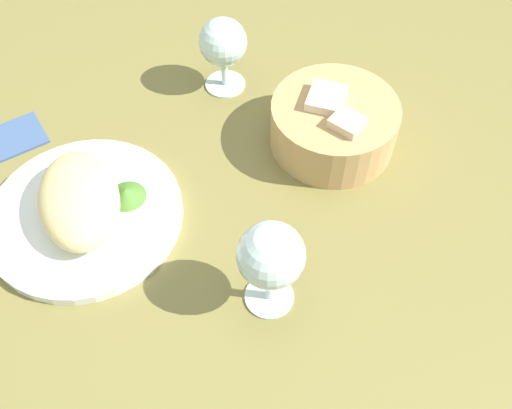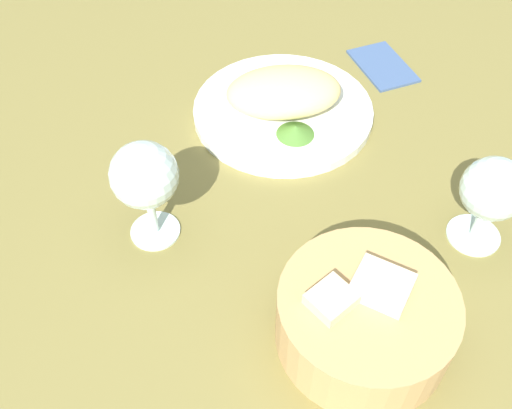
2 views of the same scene
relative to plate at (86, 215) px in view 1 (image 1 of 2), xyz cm
name	(u,v)px [view 1 (image 1 of 2)]	position (x,y,z in cm)	size (l,w,h in cm)	color
ground_plane	(207,202)	(6.91, 14.32, -1.70)	(140.00, 140.00, 2.00)	olive
plate	(86,215)	(0.00, 0.00, 0.00)	(25.31, 25.31, 1.40)	white
omelette	(79,200)	(0.00, 0.00, 3.39)	(15.88, 10.05, 5.38)	#F0D589
lettuce_garnish	(126,193)	(1.26, 5.66, 1.42)	(5.16, 5.16, 1.44)	#4A7B2F
bread_basket	(333,124)	(9.76, 34.34, 3.01)	(17.74, 17.74, 8.39)	tan
wine_glass_near	(271,258)	(23.72, 11.72, 8.50)	(7.52, 7.52, 13.47)	silver
wine_glass_far	(223,45)	(-9.43, 29.45, 7.02)	(7.17, 7.17, 11.83)	silver
folded_napkin	(5,140)	(-19.23, -2.87, -0.30)	(11.00, 7.00, 0.80)	#425C8B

